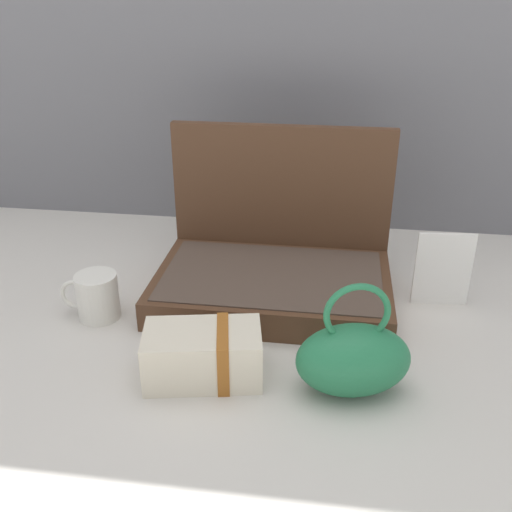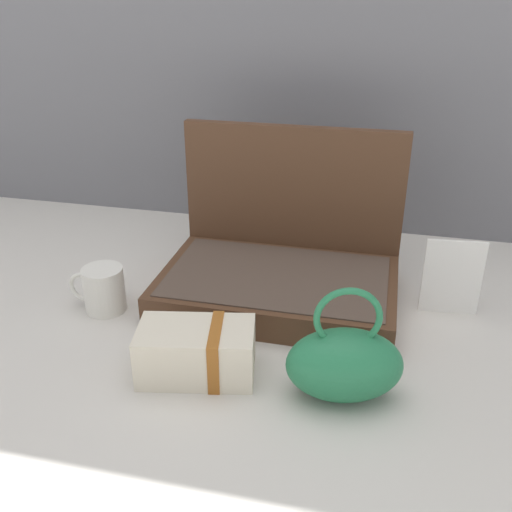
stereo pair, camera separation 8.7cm
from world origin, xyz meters
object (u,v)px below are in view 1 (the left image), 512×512
coffee_mug (97,296)px  info_card_left (443,269)px  cream_toiletry_bag (205,354)px  teal_pouch_handbag (353,358)px  open_suitcase (275,261)px

coffee_mug → info_card_left: 0.73m
cream_toiletry_bag → info_card_left: info_card_left is taller
teal_pouch_handbag → cream_toiletry_bag: bearing=179.4°
open_suitcase → cream_toiletry_bag: size_ratio=2.28×
teal_pouch_handbag → info_card_left: teal_pouch_handbag is taller
open_suitcase → teal_pouch_handbag: open_suitcase is taller
open_suitcase → cream_toiletry_bag: 0.34m
open_suitcase → info_card_left: (0.36, -0.01, 0.01)m
teal_pouch_handbag → cream_toiletry_bag: teal_pouch_handbag is taller
open_suitcase → info_card_left: size_ratio=3.04×
info_card_left → cream_toiletry_bag: bearing=-149.1°
open_suitcase → coffee_mug: 0.39m
cream_toiletry_bag → coffee_mug: same height
teal_pouch_handbag → info_card_left: size_ratio=1.30×
info_card_left → open_suitcase: bearing=173.9°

